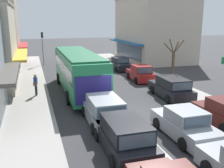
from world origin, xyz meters
TOP-DOWN VIEW (x-y plane):
  - ground_plane at (0.00, 0.00)m, footprint 140.00×140.00m
  - lane_centre_line at (0.00, 4.00)m, footprint 0.20×28.00m
  - sidewalk_left at (-6.80, 6.00)m, footprint 5.20×44.00m
  - kerb_right at (6.20, 6.00)m, footprint 2.80×44.00m
  - building_right_far at (11.48, 19.83)m, footprint 8.66×11.82m
  - city_bus at (-1.81, 5.78)m, footprint 2.77×10.86m
  - wagon_adjacent_lane_trail at (-1.65, -4.64)m, footprint 1.97×4.52m
  - wagon_adjacent_lane_lead at (-1.63, -1.29)m, footprint 1.99×4.53m
  - sedan_behind_bus_near at (1.76, -4.09)m, footprint 1.92×4.21m
  - parked_hatchback_kerb_front at (4.61, -3.46)m, footprint 1.84×3.71m
  - parked_wagon_kerb_second at (4.54, 2.17)m, footprint 2.07×4.57m
  - parked_hatchback_kerb_third at (4.56, 8.01)m, footprint 1.92×3.76m
  - parked_sedan_kerb_rear at (4.53, 14.07)m, footprint 1.96×4.23m
  - traffic_light_downstreet at (-3.84, 20.06)m, footprint 0.33×0.24m
  - street_tree_right at (6.05, 4.67)m, footprint 1.92×1.50m
  - pedestrian_with_handbag_near at (-5.13, 5.31)m, footprint 0.34×0.66m

SIDE VIEW (x-z plane):
  - ground_plane at x=0.00m, z-range 0.00..0.00m
  - lane_centre_line at x=0.00m, z-range 0.00..0.01m
  - kerb_right at x=6.20m, z-range 0.00..0.12m
  - sidewalk_left at x=-6.80m, z-range 0.00..0.14m
  - sedan_behind_bus_near at x=1.76m, z-range -0.07..1.40m
  - parked_sedan_kerb_rear at x=4.53m, z-range -0.07..1.40m
  - parked_hatchback_kerb_front at x=4.61m, z-range -0.06..1.48m
  - parked_hatchback_kerb_third at x=4.56m, z-range -0.06..1.48m
  - wagon_adjacent_lane_trail at x=-1.65m, z-range -0.04..1.53m
  - wagon_adjacent_lane_lead at x=-1.63m, z-range -0.04..1.53m
  - parked_wagon_kerb_second at x=4.54m, z-range -0.04..1.53m
  - pedestrian_with_handbag_near at x=-5.13m, z-range 0.25..1.88m
  - city_bus at x=-1.81m, z-range 0.27..3.49m
  - street_tree_right at x=6.05m, z-range -0.11..4.03m
  - traffic_light_downstreet at x=-3.84m, z-range 0.75..4.95m
  - building_right_far at x=11.48m, z-range -0.01..8.80m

